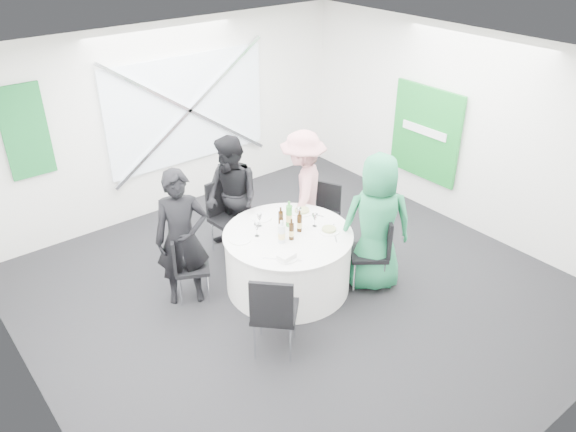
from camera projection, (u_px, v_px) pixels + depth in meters
floor at (298, 293)px, 6.91m from camera, size 6.00×6.00×0.00m
ceiling at (301, 65)px, 5.54m from camera, size 6.00×6.00×0.00m
wall_back at (169, 120)px, 8.27m from camera, size 6.00×0.00×6.00m
wall_front at (555, 334)px, 4.19m from camera, size 6.00×0.00×6.00m
wall_left at (18, 295)px, 4.59m from camera, size 0.00×6.00×6.00m
wall_right at (464, 131)px, 7.86m from camera, size 0.00×6.00×6.00m
window_panel at (188, 110)px, 8.35m from camera, size 2.60×0.03×1.60m
window_brace_a at (189, 110)px, 8.33m from camera, size 2.63×0.05×1.84m
window_brace_b at (189, 110)px, 8.33m from camera, size 2.63×0.05×1.84m
green_banner at (25, 132)px, 7.00m from camera, size 0.55×0.04×1.20m
green_sign at (426, 133)px, 8.33m from camera, size 0.05×1.20×1.40m
banquet_table at (288, 260)px, 6.86m from camera, size 1.56×1.56×0.76m
chair_back at (226, 211)px, 7.51m from camera, size 0.50×0.51×1.01m
chair_back_left at (185, 262)px, 6.59m from camera, size 0.54×0.54×0.88m
chair_back_right at (326, 209)px, 7.79m from camera, size 0.51×0.51×0.83m
chair_front_right at (376, 246)px, 6.79m from camera, size 0.62×0.62×0.97m
chair_front_left at (273, 309)px, 5.69m from camera, size 0.65×0.65×1.02m
person_man_back_left at (182, 238)px, 6.41m from camera, size 0.73×0.64×1.69m
person_man_back at (232, 198)px, 7.32m from camera, size 0.51×0.84×1.66m
person_woman_pink at (303, 190)px, 7.53m from camera, size 1.14×1.07×1.65m
person_woman_green at (376, 223)px, 6.66m from camera, size 1.02×0.95×1.75m
plate_back at (261, 217)px, 7.00m from camera, size 0.27×0.27×0.01m
plate_back_left at (240, 239)px, 6.55m from camera, size 0.26×0.26×0.01m
plate_back_right at (302, 211)px, 7.13m from camera, size 0.28×0.28×0.04m
plate_front_right at (329, 230)px, 6.72m from camera, size 0.26×0.26×0.04m
plate_front_left at (287, 257)px, 6.22m from camera, size 0.26×0.26×0.01m
napkin at (287, 256)px, 6.18m from camera, size 0.21×0.15×0.05m
beer_bottle_a at (281, 226)px, 6.63m from camera, size 0.06×0.06×0.26m
beer_bottle_b at (281, 220)px, 6.76m from camera, size 0.06×0.06×0.27m
beer_bottle_c at (299, 223)px, 6.67m from camera, size 0.06×0.06×0.28m
beer_bottle_d at (291, 232)px, 6.51m from camera, size 0.06×0.06×0.27m
green_water_bottle at (289, 216)px, 6.77m from camera, size 0.08×0.08×0.33m
clear_water_bottle at (282, 234)px, 6.45m from camera, size 0.08×0.08×0.29m
wine_glass_a at (290, 209)px, 6.94m from camera, size 0.07×0.07×0.17m
wine_glass_b at (299, 211)px, 6.90m from camera, size 0.07×0.07×0.17m
wine_glass_c at (259, 217)px, 6.77m from camera, size 0.07×0.07×0.17m
wine_glass_d at (315, 217)px, 6.77m from camera, size 0.07×0.07×0.17m
wine_glass_e at (257, 227)px, 6.57m from camera, size 0.07×0.07×0.17m
fork_a at (268, 258)px, 6.21m from camera, size 0.12×0.12×0.01m
knife_a at (295, 260)px, 6.18m from camera, size 0.11×0.12×0.01m
fork_b at (318, 215)px, 7.05m from camera, size 0.08×0.14×0.01m
knife_b at (292, 210)px, 7.17m from camera, size 0.09×0.14×0.01m
fork_c at (336, 239)px, 6.56m from camera, size 0.10×0.13×0.01m
knife_c at (334, 227)px, 6.80m from camera, size 0.11×0.12×0.01m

